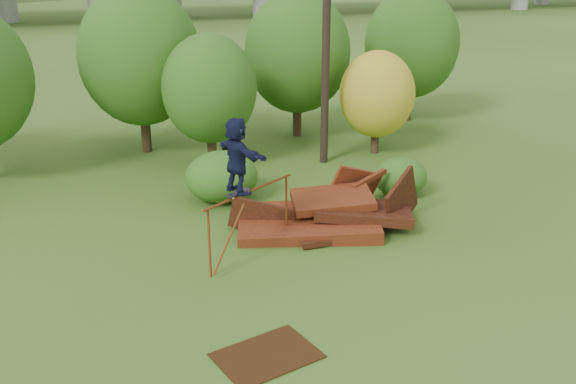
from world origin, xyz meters
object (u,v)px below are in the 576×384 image
object	(u,v)px
flat_plate	(267,356)
utility_pole	(327,1)
scrap_pile	(327,215)
skater	(237,156)

from	to	relation	value
flat_plate	utility_pole	size ratio (longest dim) A/B	0.17
scrap_pile	skater	xyz separation A→B (m)	(-2.86, -1.19, 2.39)
scrap_pile	utility_pole	xyz separation A→B (m)	(2.28, 5.39, 5.27)
flat_plate	utility_pole	bearing A→B (deg)	61.24
scrap_pile	utility_pole	size ratio (longest dim) A/B	0.51
flat_plate	skater	bearing A→B (deg)	80.43
skater	flat_plate	bearing A→B (deg)	151.09
skater	flat_plate	world-z (taller)	skater
utility_pole	flat_plate	bearing A→B (deg)	-118.76
skater	utility_pole	world-z (taller)	utility_pole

